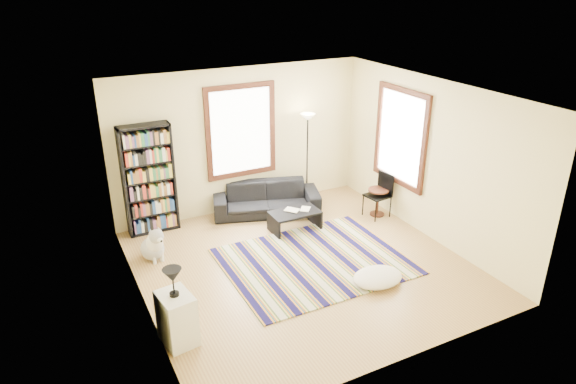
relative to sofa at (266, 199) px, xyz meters
name	(u,v)px	position (x,y,z in m)	size (l,w,h in m)	color
floor	(302,268)	(-0.32, -2.05, -0.35)	(5.00, 5.00, 0.10)	#AB8B4E
ceiling	(304,90)	(-0.32, -2.05, 2.55)	(5.00, 5.00, 0.10)	white
wall_back	(240,140)	(-0.32, 0.50, 1.10)	(5.00, 0.10, 2.80)	beige
wall_front	(413,264)	(-0.32, -4.60, 1.10)	(5.00, 0.10, 2.80)	beige
wall_left	(132,220)	(-2.87, -2.05, 1.10)	(0.10, 5.00, 2.80)	beige
wall_right	(433,160)	(2.23, -2.05, 1.10)	(0.10, 5.00, 2.80)	beige
window_back	(241,131)	(-0.32, 0.42, 1.30)	(1.20, 0.06, 1.60)	white
window_right	(401,137)	(2.15, -1.25, 1.30)	(0.06, 1.20, 1.60)	white
rug	(314,261)	(-0.09, -2.05, -0.29)	(2.88, 2.30, 0.02)	#0F0C3D
sofa	(266,199)	(0.00, 0.00, 0.00)	(2.05, 0.80, 0.60)	black
bookshelf	(149,180)	(-2.15, 0.27, 0.70)	(0.90, 0.30, 2.00)	black
coffee_table	(295,221)	(0.16, -0.89, -0.12)	(0.90, 0.50, 0.36)	black
book_a	(290,212)	(0.06, -0.89, 0.07)	(0.25, 0.19, 0.02)	beige
book_b	(301,209)	(0.31, -0.84, 0.07)	(0.17, 0.23, 0.02)	beige
floor_cushion	(378,277)	(0.46, -3.03, -0.20)	(0.80, 0.60, 0.20)	silver
floor_lamp	(307,159)	(0.96, 0.10, 0.63)	(0.30, 0.30, 1.86)	black
side_table	(378,202)	(1.88, -1.07, -0.03)	(0.40, 0.40, 0.54)	#452411
folding_chair	(377,196)	(1.83, -1.11, 0.13)	(0.42, 0.40, 0.86)	black
white_cabinet	(177,319)	(-2.62, -2.96, 0.05)	(0.38, 0.50, 0.70)	white
table_lamp	(173,282)	(-2.62, -2.96, 0.59)	(0.24, 0.24, 0.38)	black
dog	(152,242)	(-2.41, -0.74, 0.00)	(0.43, 0.60, 0.60)	#B5B5B5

